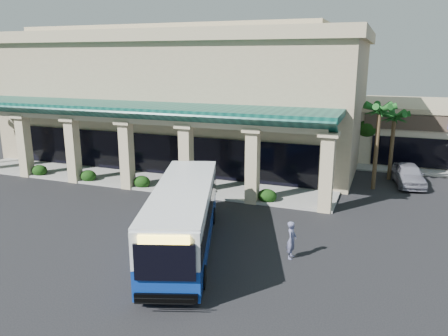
% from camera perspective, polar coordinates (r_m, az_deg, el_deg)
% --- Properties ---
extents(ground, '(110.00, 110.00, 0.00)m').
position_cam_1_polar(ground, '(23.47, -3.66, -7.94)').
color(ground, black).
extents(main_building, '(30.80, 14.80, 11.35)m').
position_cam_1_polar(main_building, '(39.75, -4.88, 9.60)').
color(main_building, tan).
rests_on(main_building, ground).
extents(arcade, '(30.00, 6.20, 5.70)m').
position_cam_1_polar(arcade, '(32.13, -11.83, 3.17)').
color(arcade, '#0A3C35').
rests_on(arcade, ground).
extents(palm_0, '(2.40, 2.40, 6.60)m').
position_cam_1_polar(palm_0, '(31.28, 19.35, 3.21)').
color(palm_0, '#124314').
rests_on(palm_0, ground).
extents(palm_1, '(2.40, 2.40, 5.80)m').
position_cam_1_polar(palm_1, '(34.30, 21.12, 3.28)').
color(palm_1, '#124314').
rests_on(palm_1, ground).
extents(broadleaf_tree, '(2.60, 2.60, 4.81)m').
position_cam_1_polar(broadleaf_tree, '(39.34, 18.16, 4.09)').
color(broadleaf_tree, black).
rests_on(broadleaf_tree, ground).
extents(transit_bus, '(5.98, 11.28, 3.08)m').
position_cam_1_polar(transit_bus, '(20.64, -5.31, -6.55)').
color(transit_bus, '#0E359C').
rests_on(transit_bus, ground).
extents(pedestrian, '(0.44, 0.65, 1.75)m').
position_cam_1_polar(pedestrian, '(20.14, 8.82, -9.27)').
color(pedestrian, slate).
rests_on(pedestrian, ground).
extents(car_silver, '(2.64, 4.85, 1.56)m').
position_cam_1_polar(car_silver, '(33.66, 22.95, -0.79)').
color(car_silver, '#9A99A8').
rests_on(car_silver, ground).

